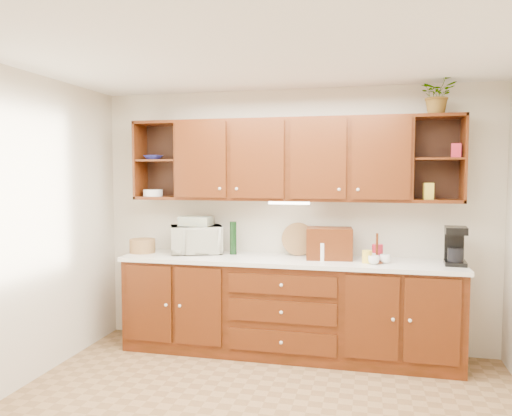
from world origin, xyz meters
The scene contains 22 objects.
ceiling centered at (0.00, 0.00, 2.60)m, with size 4.00×4.00×0.00m, color white.
back_wall centered at (0.00, 1.75, 1.30)m, with size 4.00×4.00×0.00m, color beige.
base_cabinets centered at (0.00, 1.45, 0.45)m, with size 3.20×0.60×0.90m, color #341705.
countertop centered at (0.00, 1.44, 0.92)m, with size 3.24×0.64×0.04m, color silver.
upper_cabinets centered at (0.01, 1.59, 1.89)m, with size 3.20×0.33×0.80m.
undercabinet_light centered at (0.00, 1.53, 1.47)m, with size 0.40×0.05×0.03m, color white.
wicker_basket centered at (-1.52, 1.46, 1.01)m, with size 0.26×0.26×0.14m, color #95673E.
microwave centered at (-0.96, 1.55, 1.08)m, with size 0.51×0.35×0.28m, color #ECE7CC.
towel_stack centered at (-0.96, 1.55, 1.27)m, with size 0.31×0.23×0.09m, color #D5BD64.
wine_bottle centered at (-0.57, 1.56, 1.11)m, with size 0.07×0.07×0.33m, color black.
woven_tray centered at (0.07, 1.66, 0.95)m, with size 0.33×0.33×0.02m, color #95673E.
bread_box centered at (0.39, 1.51, 1.09)m, with size 0.43×0.27×0.30m, color #341705.
mug_tree centered at (0.84, 1.38, 0.98)m, with size 0.23×0.24×0.27m.
canister_red centered at (0.84, 1.52, 1.02)m, with size 0.10×0.10×0.16m, color #B0192B.
canister_white centered at (0.34, 1.40, 1.02)m, with size 0.07×0.07×0.17m, color white.
canister_yellow centered at (0.75, 1.38, 1.00)m, with size 0.09×0.09×0.11m, color gold.
coffee_maker centered at (1.52, 1.46, 1.11)m, with size 0.20×0.25×0.34m.
bowl_stack centered at (-1.44, 1.57, 1.92)m, with size 0.18×0.18×0.05m, color navy.
plate_stack centered at (-1.44, 1.56, 1.56)m, with size 0.20×0.20×0.07m, color white.
pantry_box_yellow centered at (1.29, 1.56, 1.60)m, with size 0.08×0.07×0.15m, color gold.
pantry_box_red centered at (1.52, 1.55, 1.96)m, with size 0.08×0.07×0.13m, color #B0192B.
potted_plant centered at (1.35, 1.53, 2.46)m, with size 0.31×0.27×0.34m, color #999999.
Camera 1 is at (0.78, -3.25, 1.76)m, focal length 35.00 mm.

